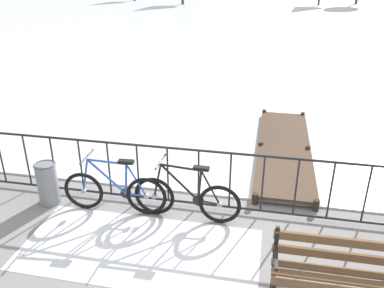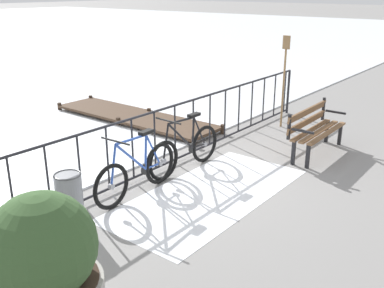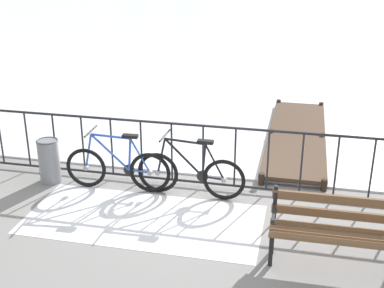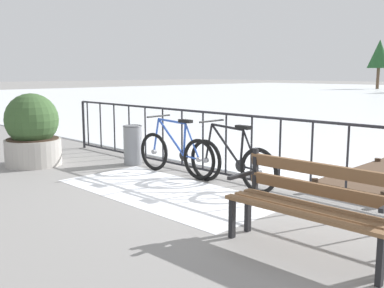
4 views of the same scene
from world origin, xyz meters
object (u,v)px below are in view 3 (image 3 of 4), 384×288
trash_bin (49,161)px  bicycle_near_railing (118,168)px  park_bench (337,225)px  bicycle_second (191,174)px

trash_bin → bicycle_near_railing: bearing=-0.8°
park_bench → trash_bin: park_bench is taller
bicycle_near_railing → trash_bin: (-1.19, 0.02, 0.00)m
bicycle_near_railing → bicycle_second: 1.17m
bicycle_second → trash_bin: size_ratio=2.34×
bicycle_near_railing → park_bench: size_ratio=1.07×
bicycle_near_railing → bicycle_second: (1.17, 0.04, 0.00)m
bicycle_near_railing → bicycle_second: same height
bicycle_near_railing → trash_bin: size_ratio=2.34×
bicycle_second → park_bench: bicycle_second is taller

